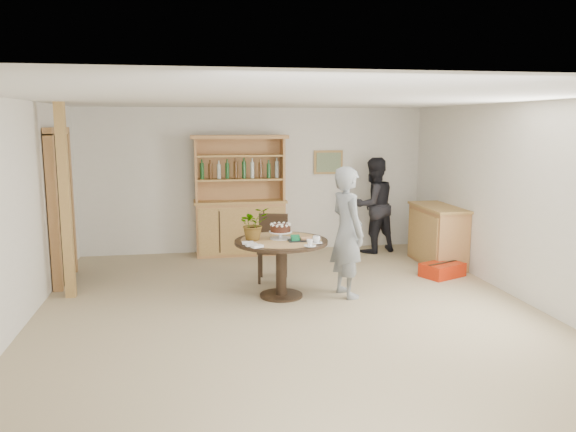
# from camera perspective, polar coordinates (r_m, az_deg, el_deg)

# --- Properties ---
(ground) EXTENTS (7.00, 7.00, 0.00)m
(ground) POSITION_cam_1_polar(r_m,az_deg,el_deg) (6.72, 0.34, -10.04)
(ground) COLOR tan
(ground) RESTS_ON ground
(room_shell) EXTENTS (6.04, 7.04, 2.52)m
(room_shell) POSITION_cam_1_polar(r_m,az_deg,el_deg) (6.36, 0.36, 4.94)
(room_shell) COLOR white
(room_shell) RESTS_ON ground
(doorway) EXTENTS (0.13, 1.10, 2.18)m
(doorway) POSITION_cam_1_polar(r_m,az_deg,el_deg) (8.50, -22.12, 1.08)
(doorway) COLOR black
(doorway) RESTS_ON ground
(pine_post) EXTENTS (0.12, 0.12, 2.50)m
(pine_post) POSITION_cam_1_polar(r_m,az_deg,el_deg) (7.65, -21.69, 1.34)
(pine_post) COLOR tan
(pine_post) RESTS_ON ground
(hutch) EXTENTS (1.62, 0.54, 2.04)m
(hutch) POSITION_cam_1_polar(r_m,az_deg,el_deg) (9.63, -4.88, 0.14)
(hutch) COLOR tan
(hutch) RESTS_ON ground
(sideboard) EXTENTS (0.54, 1.26, 0.94)m
(sideboard) POSITION_cam_1_polar(r_m,az_deg,el_deg) (9.27, 14.95, -1.88)
(sideboard) COLOR tan
(sideboard) RESTS_ON ground
(dining_table) EXTENTS (1.20, 1.20, 0.76)m
(dining_table) POSITION_cam_1_polar(r_m,az_deg,el_deg) (7.25, -0.70, -3.60)
(dining_table) COLOR black
(dining_table) RESTS_ON ground
(dining_chair) EXTENTS (0.50, 0.50, 0.95)m
(dining_chair) POSITION_cam_1_polar(r_m,az_deg,el_deg) (8.06, -1.54, -2.77)
(dining_chair) COLOR black
(dining_chair) RESTS_ON ground
(birthday_cake) EXTENTS (0.30, 0.30, 0.20)m
(birthday_cake) POSITION_cam_1_polar(r_m,az_deg,el_deg) (7.24, -0.77, -1.37)
(birthday_cake) COLOR white
(birthday_cake) RESTS_ON dining_table
(flower_vase) EXTENTS (0.47, 0.44, 0.42)m
(flower_vase) POSITION_cam_1_polar(r_m,az_deg,el_deg) (7.18, -3.53, -0.77)
(flower_vase) COLOR #3F7233
(flower_vase) RESTS_ON dining_table
(gift_tray) EXTENTS (0.30, 0.20, 0.08)m
(gift_tray) POSITION_cam_1_polar(r_m,az_deg,el_deg) (7.13, 1.16, -2.34)
(gift_tray) COLOR black
(gift_tray) RESTS_ON dining_table
(coffee_cup_a) EXTENTS (0.15, 0.15, 0.09)m
(coffee_cup_a) POSITION_cam_1_polar(r_m,az_deg,el_deg) (7.01, 2.90, -2.43)
(coffee_cup_a) COLOR white
(coffee_cup_a) RESTS_ON dining_table
(coffee_cup_b) EXTENTS (0.15, 0.15, 0.08)m
(coffee_cup_b) POSITION_cam_1_polar(r_m,az_deg,el_deg) (6.83, 2.23, -2.79)
(coffee_cup_b) COLOR white
(coffee_cup_b) RESTS_ON dining_table
(napkins) EXTENTS (0.24, 0.33, 0.03)m
(napkins) POSITION_cam_1_polar(r_m,az_deg,el_deg) (6.85, -3.67, -2.92)
(napkins) COLOR white
(napkins) RESTS_ON dining_table
(teen_boy) EXTENTS (0.54, 0.70, 1.70)m
(teen_boy) POSITION_cam_1_polar(r_m,az_deg,el_deg) (7.28, 6.04, -1.62)
(teen_boy) COLOR gray
(teen_boy) RESTS_ON ground
(adult_person) EXTENTS (0.96, 0.85, 1.66)m
(adult_person) POSITION_cam_1_polar(r_m,az_deg,el_deg) (9.85, 8.67, 1.09)
(adult_person) COLOR black
(adult_person) RESTS_ON ground
(red_suitcase) EXTENTS (0.71, 0.61, 0.21)m
(red_suitcase) POSITION_cam_1_polar(r_m,az_deg,el_deg) (8.62, 15.40, -5.28)
(red_suitcase) COLOR red
(red_suitcase) RESTS_ON ground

